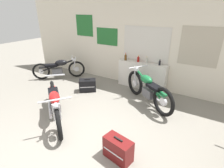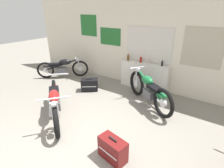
{
  "view_description": "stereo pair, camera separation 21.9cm",
  "coord_description": "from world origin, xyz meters",
  "px_view_note": "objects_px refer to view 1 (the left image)",
  "views": [
    {
      "loc": [
        2.05,
        -1.79,
        2.5
      ],
      "look_at": [
        -0.09,
        1.72,
        0.7
      ],
      "focal_mm": 28.0,
      "sensor_mm": 36.0,
      "label": 1
    },
    {
      "loc": [
        2.23,
        -1.67,
        2.5
      ],
      "look_at": [
        -0.09,
        1.72,
        0.7
      ],
      "focal_mm": 28.0,
      "sensor_mm": 36.0,
      "label": 2
    }
  ],
  "objects_px": {
    "hard_case_black": "(88,85)",
    "motorcycle_black": "(59,68)",
    "bottle_leftmost": "(126,57)",
    "bottle_left_center": "(138,59)",
    "motorcycle_red": "(55,103)",
    "motorcycle_green": "(148,89)",
    "hard_case_darkred": "(118,149)",
    "bottle_center": "(147,60)",
    "bottle_right_center": "(160,63)"
  },
  "relations": [
    {
      "from": "hard_case_black",
      "to": "motorcycle_black",
      "type": "bearing_deg",
      "value": 168.7
    },
    {
      "from": "bottle_leftmost",
      "to": "bottle_left_center",
      "type": "bearing_deg",
      "value": 6.58
    },
    {
      "from": "motorcycle_red",
      "to": "motorcycle_black",
      "type": "height_order",
      "value": "motorcycle_red"
    },
    {
      "from": "motorcycle_black",
      "to": "hard_case_black",
      "type": "distance_m",
      "value": 1.68
    },
    {
      "from": "motorcycle_red",
      "to": "hard_case_black",
      "type": "bearing_deg",
      "value": 101.1
    },
    {
      "from": "motorcycle_red",
      "to": "motorcycle_black",
      "type": "bearing_deg",
      "value": 135.12
    },
    {
      "from": "bottle_leftmost",
      "to": "hard_case_black",
      "type": "distance_m",
      "value": 1.57
    },
    {
      "from": "motorcycle_red",
      "to": "motorcycle_green",
      "type": "height_order",
      "value": "motorcycle_green"
    },
    {
      "from": "bottle_leftmost",
      "to": "motorcycle_green",
      "type": "xyz_separation_m",
      "value": [
        1.16,
        -0.87,
        -0.54
      ]
    },
    {
      "from": "motorcycle_green",
      "to": "hard_case_darkred",
      "type": "distance_m",
      "value": 2.19
    },
    {
      "from": "hard_case_darkred",
      "to": "motorcycle_red",
      "type": "bearing_deg",
      "value": 170.57
    },
    {
      "from": "bottle_left_center",
      "to": "motorcycle_black",
      "type": "distance_m",
      "value": 3.03
    },
    {
      "from": "bottle_left_center",
      "to": "hard_case_darkred",
      "type": "relative_size",
      "value": 0.38
    },
    {
      "from": "bottle_center",
      "to": "hard_case_black",
      "type": "bearing_deg",
      "value": -142.59
    },
    {
      "from": "bottle_leftmost",
      "to": "bottle_center",
      "type": "relative_size",
      "value": 1.15
    },
    {
      "from": "bottle_center",
      "to": "motorcycle_red",
      "type": "relative_size",
      "value": 0.11
    },
    {
      "from": "bottle_left_center",
      "to": "motorcycle_red",
      "type": "relative_size",
      "value": 0.12
    },
    {
      "from": "motorcycle_red",
      "to": "bottle_center",
      "type": "bearing_deg",
      "value": 66.7
    },
    {
      "from": "bottle_left_center",
      "to": "motorcycle_red",
      "type": "height_order",
      "value": "bottle_left_center"
    },
    {
      "from": "bottle_center",
      "to": "motorcycle_red",
      "type": "height_order",
      "value": "bottle_center"
    },
    {
      "from": "bottle_left_center",
      "to": "hard_case_black",
      "type": "xyz_separation_m",
      "value": [
        -1.23,
        -1.15,
        -0.78
      ]
    },
    {
      "from": "motorcycle_red",
      "to": "hard_case_black",
      "type": "height_order",
      "value": "motorcycle_red"
    },
    {
      "from": "bottle_right_center",
      "to": "hard_case_darkred",
      "type": "distance_m",
      "value": 3.18
    },
    {
      "from": "bottle_center",
      "to": "hard_case_black",
      "type": "height_order",
      "value": "bottle_center"
    },
    {
      "from": "hard_case_black",
      "to": "motorcycle_green",
      "type": "bearing_deg",
      "value": 6.73
    },
    {
      "from": "bottle_right_center",
      "to": "motorcycle_black",
      "type": "distance_m",
      "value": 3.7
    },
    {
      "from": "motorcycle_green",
      "to": "motorcycle_black",
      "type": "relative_size",
      "value": 1.21
    },
    {
      "from": "bottle_center",
      "to": "hard_case_darkred",
      "type": "xyz_separation_m",
      "value": [
        0.72,
        -3.08,
        -0.76
      ]
    },
    {
      "from": "motorcycle_red",
      "to": "motorcycle_green",
      "type": "bearing_deg",
      "value": 48.51
    },
    {
      "from": "motorcycle_black",
      "to": "hard_case_darkred",
      "type": "bearing_deg",
      "value": -30.31
    },
    {
      "from": "bottle_right_center",
      "to": "hard_case_black",
      "type": "relative_size",
      "value": 0.31
    },
    {
      "from": "hard_case_black",
      "to": "hard_case_darkred",
      "type": "bearing_deg",
      "value": -40.88
    },
    {
      "from": "bottle_right_center",
      "to": "motorcycle_green",
      "type": "bearing_deg",
      "value": -89.24
    },
    {
      "from": "motorcycle_red",
      "to": "hard_case_darkred",
      "type": "bearing_deg",
      "value": -9.43
    },
    {
      "from": "hard_case_darkred",
      "to": "bottle_center",
      "type": "bearing_deg",
      "value": 103.18
    },
    {
      "from": "bottle_right_center",
      "to": "motorcycle_red",
      "type": "distance_m",
      "value": 3.25
    },
    {
      "from": "motorcycle_green",
      "to": "hard_case_darkred",
      "type": "xyz_separation_m",
      "value": [
        0.28,
        -2.16,
        -0.23
      ]
    },
    {
      "from": "bottle_right_center",
      "to": "motorcycle_red",
      "type": "height_order",
      "value": "bottle_right_center"
    },
    {
      "from": "motorcycle_red",
      "to": "hard_case_black",
      "type": "distance_m",
      "value": 1.66
    },
    {
      "from": "motorcycle_black",
      "to": "hard_case_darkred",
      "type": "height_order",
      "value": "motorcycle_black"
    },
    {
      "from": "bottle_left_center",
      "to": "motorcycle_green",
      "type": "relative_size",
      "value": 0.12
    },
    {
      "from": "bottle_left_center",
      "to": "bottle_right_center",
      "type": "distance_m",
      "value": 0.71
    },
    {
      "from": "motorcycle_black",
      "to": "motorcycle_green",
      "type": "bearing_deg",
      "value": -1.54
    },
    {
      "from": "motorcycle_red",
      "to": "bottle_right_center",
      "type": "bearing_deg",
      "value": 59.62
    },
    {
      "from": "motorcycle_green",
      "to": "bottle_center",
      "type": "bearing_deg",
      "value": 115.39
    },
    {
      "from": "bottle_center",
      "to": "motorcycle_red",
      "type": "bearing_deg",
      "value": -113.3
    },
    {
      "from": "bottle_left_center",
      "to": "bottle_center",
      "type": "xyz_separation_m",
      "value": [
        0.28,
        0.01,
        -0.0
      ]
    },
    {
      "from": "bottle_right_center",
      "to": "hard_case_black",
      "type": "xyz_separation_m",
      "value": [
        -1.93,
        -1.15,
        -0.77
      ]
    },
    {
      "from": "bottle_leftmost",
      "to": "motorcycle_black",
      "type": "bearing_deg",
      "value": -162.33
    },
    {
      "from": "bottle_right_center",
      "to": "hard_case_darkred",
      "type": "xyz_separation_m",
      "value": [
        0.3,
        -3.08,
        -0.75
      ]
    }
  ]
}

